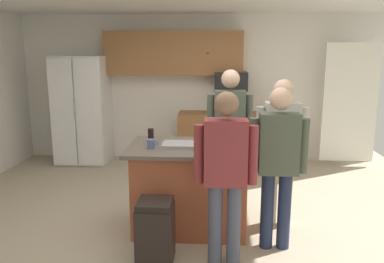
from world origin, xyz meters
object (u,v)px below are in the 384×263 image
at_px(glass_pilsner, 151,135).
at_px(mug_ceramic_white, 151,144).
at_px(microwave_over_range, 231,81).
at_px(refrigerator, 83,110).
at_px(glass_short_whisky, 229,136).
at_px(person_elder_center, 230,128).
at_px(serving_tray, 183,145).
at_px(person_guest_right, 278,159).
at_px(kitchen_island, 190,187).
at_px(trash_bin, 155,231).
at_px(person_guest_left, 281,143).
at_px(glass_stout_tall, 217,141).
at_px(person_guest_by_door, 225,169).

relative_size(glass_pilsner, mug_ceramic_white, 1.28).
relative_size(microwave_over_range, mug_ceramic_white, 4.63).
height_order(refrigerator, glass_short_whisky, refrigerator).
distance_m(person_elder_center, serving_tray, 0.94).
distance_m(microwave_over_range, person_guest_right, 3.11).
bearing_deg(kitchen_island, glass_short_whisky, 23.65).
bearing_deg(refrigerator, trash_bin, -61.14).
height_order(microwave_over_range, glass_pilsner, microwave_over_range).
bearing_deg(kitchen_island, person_guest_left, 8.42).
height_order(microwave_over_range, glass_stout_tall, microwave_over_range).
relative_size(microwave_over_range, trash_bin, 0.92).
xyz_separation_m(person_elder_center, serving_tray, (-0.52, -0.78, -0.04)).
height_order(microwave_over_range, person_guest_left, person_guest_left).
xyz_separation_m(glass_pilsner, mug_ceramic_white, (0.05, -0.28, -0.03)).
relative_size(microwave_over_range, person_guest_by_door, 0.34).
bearing_deg(refrigerator, mug_ceramic_white, -57.85).
relative_size(person_guest_by_door, glass_pilsner, 10.48).
bearing_deg(mug_ceramic_white, person_guest_right, -11.78).
xyz_separation_m(refrigerator, person_guest_left, (3.08, -2.38, 0.02)).
xyz_separation_m(person_guest_left, glass_stout_tall, (-0.71, -0.25, 0.07)).
bearing_deg(glass_stout_tall, glass_pilsner, 161.62).
bearing_deg(person_elder_center, glass_pilsner, -25.59).
distance_m(person_guest_by_door, glass_pilsner, 1.23).
xyz_separation_m(person_guest_left, glass_pilsner, (-1.46, -0.00, 0.07)).
xyz_separation_m(refrigerator, trash_bin, (1.80, -3.27, -0.64)).
height_order(refrigerator, person_elder_center, refrigerator).
bearing_deg(person_guest_by_door, serving_tray, 6.00).
height_order(glass_pilsner, mug_ceramic_white, glass_pilsner).
bearing_deg(glass_stout_tall, trash_bin, -131.58).
distance_m(refrigerator, glass_short_whisky, 3.43).
relative_size(glass_pilsner, serving_tray, 0.35).
height_order(kitchen_island, person_elder_center, person_elder_center).
distance_m(kitchen_island, person_elder_center, 1.01).
bearing_deg(person_guest_right, microwave_over_range, -58.75).
distance_m(person_guest_by_door, glass_short_whisky, 0.95).
bearing_deg(serving_tray, person_guest_right, -20.28).
relative_size(refrigerator, serving_tray, 4.28).
bearing_deg(glass_stout_tall, person_guest_right, -26.56).
xyz_separation_m(microwave_over_range, glass_short_whisky, (-0.10, -2.46, -0.42)).
bearing_deg(glass_short_whisky, person_guest_by_door, -93.33).
bearing_deg(serving_tray, glass_short_whisky, 24.94).
xyz_separation_m(kitchen_island, serving_tray, (-0.07, -0.05, 0.49)).
height_order(microwave_over_range, glass_short_whisky, microwave_over_range).
height_order(microwave_over_range, trash_bin, microwave_over_range).
distance_m(person_guest_by_door, mug_ceramic_white, 1.00).
relative_size(refrigerator, glass_short_whisky, 12.27).
bearing_deg(kitchen_island, refrigerator, 129.45).
bearing_deg(person_guest_by_door, kitchen_island, -0.00).
xyz_separation_m(microwave_over_range, person_guest_left, (0.48, -2.50, -0.49)).
distance_m(person_guest_by_door, trash_bin, 0.91).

